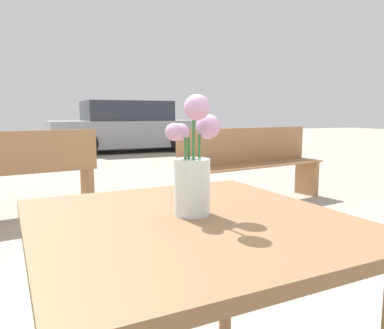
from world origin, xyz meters
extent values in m
cube|color=brown|center=(0.00, 0.00, 0.73)|extent=(0.86, 0.90, 0.03)
cylinder|color=brown|center=(-0.37, 0.32, 0.36)|extent=(0.05, 0.05, 0.72)
cylinder|color=brown|center=(0.30, 0.38, 0.36)|extent=(0.05, 0.05, 0.72)
cylinder|color=silver|center=(0.02, 0.02, 0.82)|extent=(0.10, 0.10, 0.15)
cylinder|color=silver|center=(0.02, 0.02, 0.79)|extent=(0.08, 0.08, 0.08)
cylinder|color=#337038|center=(0.04, 0.03, 0.86)|extent=(0.01, 0.01, 0.20)
sphere|color=#CC99C6|center=(0.07, 0.04, 0.98)|extent=(0.07, 0.07, 0.07)
cylinder|color=#337038|center=(0.01, 0.04, 0.85)|extent=(0.01, 0.01, 0.19)
sphere|color=#CC99C6|center=(0.00, 0.06, 0.96)|extent=(0.05, 0.05, 0.05)
cylinder|color=#337038|center=(0.00, 0.03, 0.85)|extent=(0.01, 0.01, 0.20)
sphere|color=#CC99C6|center=(-0.03, 0.03, 0.97)|extent=(0.05, 0.05, 0.05)
cylinder|color=#337038|center=(0.02, 0.01, 0.88)|extent=(0.01, 0.01, 0.25)
sphere|color=#CC99C6|center=(0.01, -0.02, 1.03)|extent=(0.06, 0.06, 0.06)
cube|color=#9E7047|center=(-0.76, 3.15, 0.44)|extent=(1.80, 0.68, 0.02)
cube|color=#9E7047|center=(-0.73, 3.00, 0.65)|extent=(1.74, 0.36, 0.40)
cube|color=#9E7047|center=(0.05, 3.31, 0.21)|extent=(0.12, 0.33, 0.43)
cube|color=#9E7047|center=(1.82, 2.73, 0.44)|extent=(1.89, 0.73, 0.02)
cube|color=#9E7047|center=(1.79, 2.89, 0.65)|extent=(1.82, 0.41, 0.40)
cube|color=#9E7047|center=(2.67, 2.90, 0.21)|extent=(0.12, 0.33, 0.43)
cube|color=#9E7047|center=(0.97, 2.55, 0.21)|extent=(0.12, 0.33, 0.43)
cube|color=gray|center=(1.66, 9.19, 0.48)|extent=(4.08, 2.00, 0.68)
cube|color=#2D333D|center=(1.66, 9.19, 1.08)|extent=(2.29, 1.74, 0.51)
cylinder|color=black|center=(2.84, 10.09, 0.30)|extent=(0.61, 0.22, 0.60)
cylinder|color=black|center=(2.95, 8.44, 0.30)|extent=(0.61, 0.22, 0.60)
cylinder|color=black|center=(0.38, 9.93, 0.30)|extent=(0.61, 0.22, 0.60)
cylinder|color=black|center=(0.49, 8.28, 0.30)|extent=(0.61, 0.22, 0.60)
camera|label=1|loc=(-0.33, -0.88, 1.01)|focal=35.00mm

